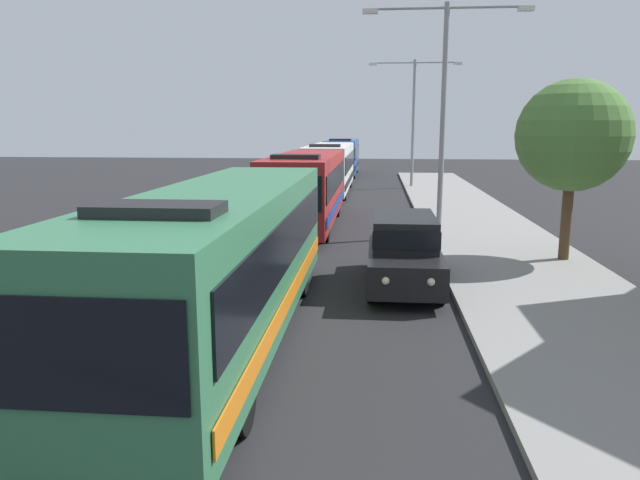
{
  "coord_description": "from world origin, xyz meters",
  "views": [
    {
      "loc": [
        1.63,
        2.06,
        4.23
      ],
      "look_at": [
        0.26,
        16.46,
        1.42
      ],
      "focal_mm": 33.04,
      "sensor_mm": 36.0,
      "label": 1
    }
  ],
  "objects_px": {
    "bus_fourth_in_line": "(342,156)",
    "roadside_tree": "(573,136)",
    "bus_second_in_line": "(306,187)",
    "streetlamp_far": "(414,109)",
    "bus_middle": "(330,166)",
    "bus_lead": "(225,257)",
    "white_suv": "(404,248)",
    "streetlamp_mid": "(444,95)"
  },
  "relations": [
    {
      "from": "bus_fourth_in_line",
      "to": "roadside_tree",
      "type": "xyz_separation_m",
      "value": [
        8.8,
        -32.87,
        2.24
      ]
    },
    {
      "from": "bus_second_in_line",
      "to": "streetlamp_far",
      "type": "xyz_separation_m",
      "value": [
        5.4,
        16.64,
        3.64
      ]
    },
    {
      "from": "bus_middle",
      "to": "bus_second_in_line",
      "type": "bearing_deg",
      "value": -90.0
    },
    {
      "from": "bus_lead",
      "to": "roadside_tree",
      "type": "height_order",
      "value": "roadside_tree"
    },
    {
      "from": "white_suv",
      "to": "bus_lead",
      "type": "bearing_deg",
      "value": -130.02
    },
    {
      "from": "bus_second_in_line",
      "to": "roadside_tree",
      "type": "bearing_deg",
      "value": -34.69
    },
    {
      "from": "bus_middle",
      "to": "roadside_tree",
      "type": "bearing_deg",
      "value": -65.18
    },
    {
      "from": "bus_middle",
      "to": "white_suv",
      "type": "xyz_separation_m",
      "value": [
        3.7,
        -22.13,
        -0.66
      ]
    },
    {
      "from": "bus_middle",
      "to": "bus_fourth_in_line",
      "type": "height_order",
      "value": "same"
    },
    {
      "from": "bus_lead",
      "to": "streetlamp_mid",
      "type": "height_order",
      "value": "streetlamp_mid"
    },
    {
      "from": "bus_lead",
      "to": "bus_second_in_line",
      "type": "xyz_separation_m",
      "value": [
        -0.0,
        13.59,
        -0.0
      ]
    },
    {
      "from": "white_suv",
      "to": "streetlamp_mid",
      "type": "distance_m",
      "value": 8.74
    },
    {
      "from": "streetlamp_mid",
      "to": "roadside_tree",
      "type": "relative_size",
      "value": 1.55
    },
    {
      "from": "bus_lead",
      "to": "white_suv",
      "type": "relative_size",
      "value": 2.31
    },
    {
      "from": "roadside_tree",
      "to": "bus_second_in_line",
      "type": "bearing_deg",
      "value": 145.31
    },
    {
      "from": "bus_lead",
      "to": "bus_second_in_line",
      "type": "relative_size",
      "value": 1.1
    },
    {
      "from": "bus_lead",
      "to": "bus_fourth_in_line",
      "type": "height_order",
      "value": "same"
    },
    {
      "from": "bus_middle",
      "to": "streetlamp_mid",
      "type": "height_order",
      "value": "streetlamp_mid"
    },
    {
      "from": "bus_lead",
      "to": "bus_fourth_in_line",
      "type": "xyz_separation_m",
      "value": [
        -0.0,
        40.37,
        -0.0
      ]
    },
    {
      "from": "white_suv",
      "to": "roadside_tree",
      "type": "relative_size",
      "value": 0.92
    },
    {
      "from": "bus_fourth_in_line",
      "to": "streetlamp_mid",
      "type": "distance_m",
      "value": 29.29
    },
    {
      "from": "bus_second_in_line",
      "to": "bus_fourth_in_line",
      "type": "distance_m",
      "value": 26.78
    },
    {
      "from": "streetlamp_mid",
      "to": "bus_fourth_in_line",
      "type": "bearing_deg",
      "value": 100.71
    },
    {
      "from": "streetlamp_mid",
      "to": "streetlamp_far",
      "type": "height_order",
      "value": "streetlamp_mid"
    },
    {
      "from": "bus_fourth_in_line",
      "to": "bus_lead",
      "type": "bearing_deg",
      "value": -90.0
    },
    {
      "from": "streetlamp_far",
      "to": "bus_middle",
      "type": "bearing_deg",
      "value": -145.62
    },
    {
      "from": "bus_lead",
      "to": "bus_fourth_in_line",
      "type": "bearing_deg",
      "value": 90.0
    },
    {
      "from": "bus_fourth_in_line",
      "to": "roadside_tree",
      "type": "height_order",
      "value": "roadside_tree"
    },
    {
      "from": "bus_middle",
      "to": "streetlamp_far",
      "type": "distance_m",
      "value": 7.48
    },
    {
      "from": "streetlamp_mid",
      "to": "roadside_tree",
      "type": "xyz_separation_m",
      "value": [
        3.4,
        -4.32,
        -1.42
      ]
    },
    {
      "from": "streetlamp_far",
      "to": "bus_lead",
      "type": "bearing_deg",
      "value": -100.13
    },
    {
      "from": "bus_fourth_in_line",
      "to": "streetlamp_far",
      "type": "distance_m",
      "value": 12.05
    },
    {
      "from": "bus_lead",
      "to": "white_suv",
      "type": "distance_m",
      "value": 5.79
    },
    {
      "from": "bus_middle",
      "to": "streetlamp_far",
      "type": "height_order",
      "value": "streetlamp_far"
    },
    {
      "from": "bus_second_in_line",
      "to": "white_suv",
      "type": "height_order",
      "value": "bus_second_in_line"
    },
    {
      "from": "streetlamp_far",
      "to": "roadside_tree",
      "type": "height_order",
      "value": "streetlamp_far"
    },
    {
      "from": "bus_second_in_line",
      "to": "streetlamp_far",
      "type": "bearing_deg",
      "value": 72.02
    },
    {
      "from": "bus_lead",
      "to": "roadside_tree",
      "type": "distance_m",
      "value": 11.78
    },
    {
      "from": "bus_lead",
      "to": "bus_fourth_in_line",
      "type": "relative_size",
      "value": 1.07
    },
    {
      "from": "roadside_tree",
      "to": "bus_fourth_in_line",
      "type": "bearing_deg",
      "value": 104.99
    },
    {
      "from": "bus_middle",
      "to": "roadside_tree",
      "type": "distance_m",
      "value": 21.09
    },
    {
      "from": "streetlamp_mid",
      "to": "white_suv",
      "type": "bearing_deg",
      "value": -102.92
    }
  ]
}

